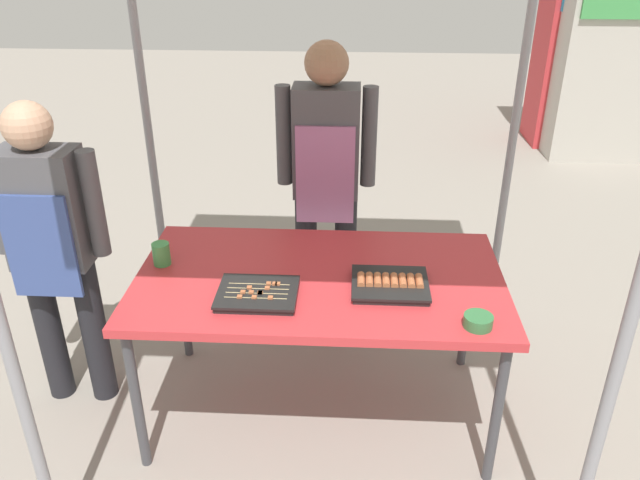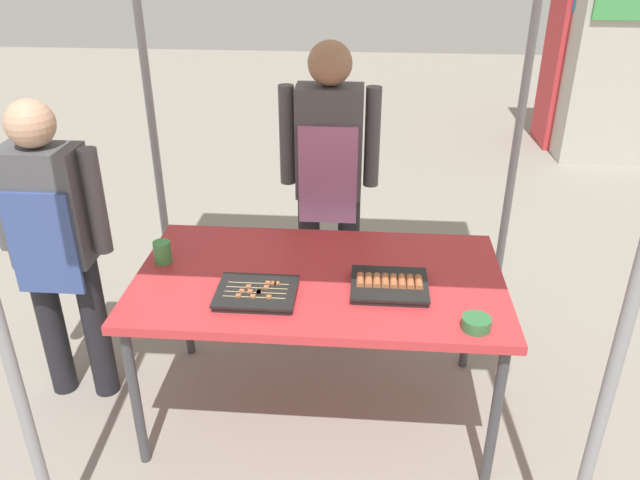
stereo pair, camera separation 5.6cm
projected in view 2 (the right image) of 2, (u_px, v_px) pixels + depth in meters
The scene contains 10 objects.
ground_plane at pixel (319, 408), 3.10m from camera, with size 18.00×18.00×0.00m, color gray.
stall_table at pixel (319, 286), 2.78m from camera, with size 1.60×0.90×0.75m.
tray_grilled_sausages at pixel (389, 285), 2.65m from camera, with size 0.32×0.28×0.05m.
tray_meat_skewers at pixel (257, 293), 2.60m from camera, with size 0.33×0.27×0.04m.
condiment_bowl at pixel (476, 323), 2.39m from camera, with size 0.11×0.11×0.05m, color #33723F.
drink_cup_near_edge at pixel (163, 252), 2.84m from camera, with size 0.08×0.08×0.10m, color #3F994C.
vendor_woman at pixel (329, 169), 3.33m from camera, with size 0.52×0.23×1.62m.
customer_nearby at pixel (54, 236), 2.82m from camera, with size 0.52×0.22×1.49m.
neighbor_stall_left at pixel (603, 50), 6.25m from camera, with size 1.00×0.63×1.91m.
neighbor_stall_right at pixel (621, 59), 5.89m from camera, with size 0.95×0.60×1.90m.
Camera 2 is at (0.19, -2.37, 2.15)m, focal length 35.50 mm.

